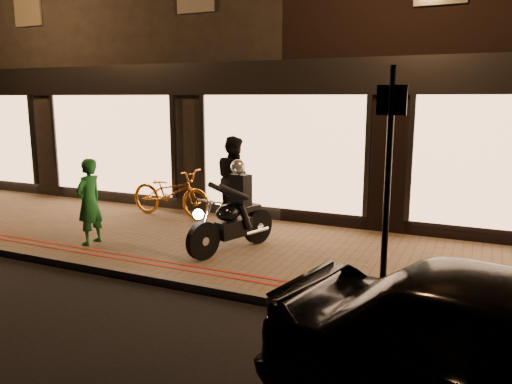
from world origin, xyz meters
TOP-DOWN VIEW (x-y plane):
  - ground at (0.00, 0.00)m, footprint 90.00×90.00m
  - sidewalk at (0.00, 2.00)m, footprint 50.00×4.00m
  - kerb_stone at (0.00, 0.05)m, footprint 50.00×0.14m
  - red_kerb_lines at (0.00, 0.55)m, footprint 50.00×0.26m
  - building_row at (-0.00, 8.99)m, footprint 48.00×10.11m
  - motorcycle at (0.06, 1.67)m, footprint 0.85×1.87m
  - sign_post at (2.89, 0.27)m, footprint 0.35×0.08m
  - bicycle_gold at (-2.37, 3.33)m, footprint 2.10×0.83m
  - person_green at (-2.48, 0.94)m, footprint 0.38×0.57m
  - person_dark at (-0.93, 3.64)m, footprint 1.13×1.09m

SIDE VIEW (x-z plane):
  - ground at x=0.00m, z-range 0.00..0.00m
  - sidewalk at x=0.00m, z-range 0.00..0.12m
  - kerb_stone at x=0.00m, z-range 0.00..0.12m
  - red_kerb_lines at x=0.00m, z-range 0.12..0.13m
  - bicycle_gold at x=-2.37m, z-range 0.12..1.20m
  - motorcycle at x=0.06m, z-range -0.06..1.53m
  - person_green at x=-2.48m, z-range 0.12..1.68m
  - person_dark at x=-0.93m, z-range 0.12..1.95m
  - sign_post at x=2.89m, z-range 0.30..3.30m
  - building_row at x=0.00m, z-range 0.00..8.50m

